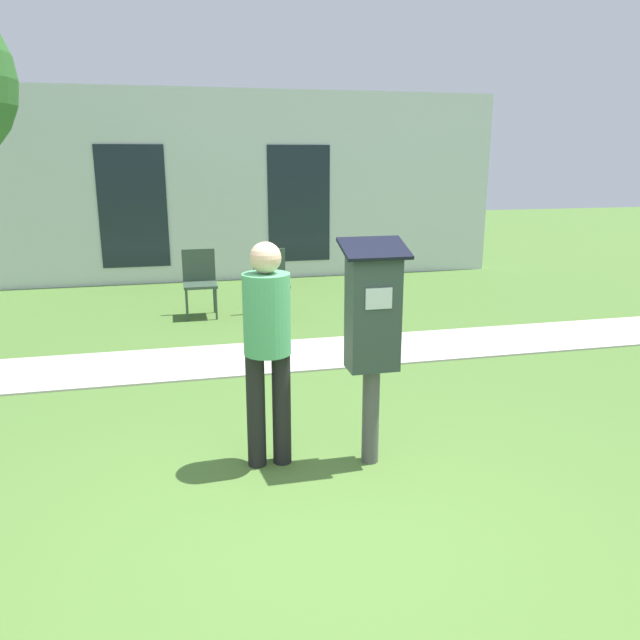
{
  "coord_description": "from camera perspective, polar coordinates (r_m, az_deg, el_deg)",
  "views": [
    {
      "loc": [
        -0.79,
        -3.15,
        2.12
      ],
      "look_at": [
        0.14,
        0.79,
        1.05
      ],
      "focal_mm": 35.0,
      "sensor_mm": 36.0,
      "label": 1
    }
  ],
  "objects": [
    {
      "name": "outdoor_chair_left",
      "position": [
        8.6,
        -10.96,
        3.86
      ],
      "size": [
        0.44,
        0.44,
        0.9
      ],
      "rotation": [
        0.0,
        0.0,
        0.27
      ],
      "color": "#334738",
      "rests_on": "ground"
    },
    {
      "name": "sidewalk",
      "position": [
        6.76,
        -5.94,
        -3.46
      ],
      "size": [
        12.0,
        1.1,
        0.02
      ],
      "color": "#B7B2A8",
      "rests_on": "ground"
    },
    {
      "name": "outdoor_chair_middle",
      "position": [
        8.49,
        -4.55,
        3.94
      ],
      "size": [
        0.44,
        0.44,
        0.9
      ],
      "rotation": [
        0.0,
        0.0,
        0.06
      ],
      "color": "#334738",
      "rests_on": "ground"
    },
    {
      "name": "person_standing",
      "position": [
        4.22,
        -4.85,
        -1.65
      ],
      "size": [
        0.32,
        0.32,
        1.58
      ],
      "rotation": [
        0.0,
        0.0,
        -0.16
      ],
      "color": "black",
      "rests_on": "ground"
    },
    {
      "name": "parking_meter",
      "position": [
        4.23,
        4.84,
        -0.37
      ],
      "size": [
        0.44,
        0.31,
        1.59
      ],
      "color": "#4C4C4C",
      "rests_on": "ground"
    },
    {
      "name": "ground_plane",
      "position": [
        3.88,
        0.69,
        -18.3
      ],
      "size": [
        40.0,
        40.0,
        0.0
      ],
      "primitive_type": "plane",
      "color": "#476B2D"
    },
    {
      "name": "building_facade",
      "position": [
        11.02,
        -9.39,
        11.88
      ],
      "size": [
        10.0,
        0.26,
        3.2
      ],
      "color": "silver",
      "rests_on": "ground"
    }
  ]
}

